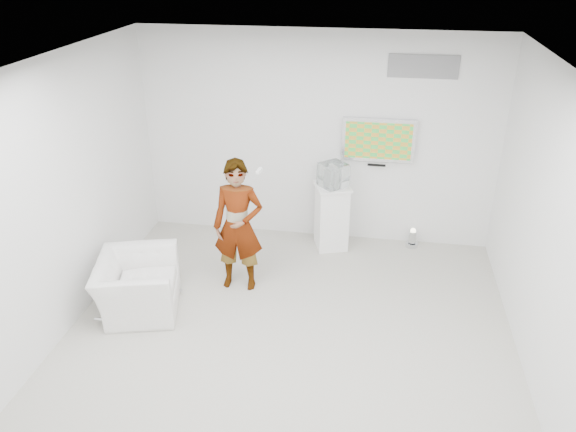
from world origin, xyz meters
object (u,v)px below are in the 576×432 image
object	(u,v)px
tv	(378,140)
person	(238,226)
pedestal	(332,217)
armchair	(137,285)
floor_uplight	(412,238)

from	to	relation	value
tv	person	distance (m)	2.32
tv	person	size ratio (longest dim) A/B	0.59
tv	pedestal	size ratio (longest dim) A/B	1.05
pedestal	tv	bearing A→B (deg)	26.74
pedestal	armchair	bearing A→B (deg)	-137.95
armchair	pedestal	distance (m)	2.86
tv	pedestal	world-z (taller)	tv
floor_uplight	armchair	bearing A→B (deg)	-147.56
floor_uplight	tv	bearing A→B (deg)	168.98
armchair	pedestal	xyz separation A→B (m)	(2.12, 1.92, 0.14)
tv	floor_uplight	distance (m)	1.53
person	pedestal	size ratio (longest dim) A/B	1.79
person	armchair	size ratio (longest dim) A/B	1.66
tv	armchair	size ratio (longest dim) A/B	0.98
person	tv	bearing A→B (deg)	40.84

